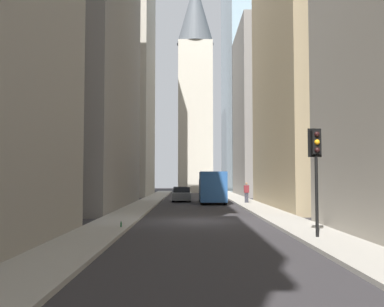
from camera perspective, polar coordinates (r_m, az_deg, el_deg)
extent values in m
plane|color=#302D30|center=(23.33, 1.30, -9.04)|extent=(135.00, 135.00, 0.00)
cube|color=#A8A399|center=(23.63, -9.81, -8.75)|extent=(90.00, 2.20, 0.14)
cube|color=#A8A399|center=(23.88, 12.28, -8.67)|extent=(90.00, 2.20, 0.14)
cube|color=#9E8966|center=(37.38, 18.03, 17.19)|extent=(16.59, 10.00, 30.59)
cube|color=gray|center=(56.07, 11.28, 5.54)|extent=(13.47, 10.00, 21.64)
cube|color=gray|center=(35.87, -16.86, 12.90)|extent=(17.55, 10.00, 24.47)
cube|color=#A8A091|center=(56.18, -10.68, 9.10)|extent=(12.64, 10.00, 28.54)
cube|color=beige|center=(65.54, 0.45, 4.85)|extent=(5.21, 5.21, 23.05)
cone|color=#474C51|center=(69.84, 0.44, 18.51)|extent=(5.73, 5.73, 10.28)
cube|color=#285699|center=(37.62, 2.79, -4.45)|extent=(4.60, 2.25, 2.60)
cube|color=#38383D|center=(40.83, 2.54, -4.84)|extent=(1.90, 2.25, 1.90)
cube|color=black|center=(40.81, 2.54, -4.00)|extent=(1.92, 2.09, 0.64)
cylinder|color=black|center=(40.92, 3.93, -5.89)|extent=(0.88, 0.28, 0.88)
cylinder|color=black|center=(40.82, 1.16, -5.90)|extent=(0.88, 0.28, 0.88)
cylinder|color=black|center=(36.34, 4.48, -6.23)|extent=(0.88, 0.28, 0.88)
cylinder|color=black|center=(36.22, 1.35, -6.25)|extent=(0.88, 0.28, 0.88)
cube|color=slate|center=(41.55, -1.38, -5.74)|extent=(4.30, 1.78, 0.70)
cube|color=black|center=(41.72, -1.38, -4.87)|extent=(2.10, 1.58, 0.54)
cylinder|color=black|center=(40.20, -0.30, -6.12)|extent=(0.64, 0.22, 0.64)
cylinder|color=black|center=(40.23, -2.54, -6.11)|extent=(0.64, 0.22, 0.64)
cylinder|color=black|center=(42.90, -0.31, -5.93)|extent=(0.64, 0.22, 0.64)
cylinder|color=black|center=(42.92, -2.40, -5.93)|extent=(0.64, 0.22, 0.64)
cylinder|color=black|center=(16.70, 16.46, -5.43)|extent=(0.12, 0.12, 3.11)
cube|color=black|center=(16.74, 16.36, 1.44)|extent=(0.28, 0.32, 0.90)
cube|color=black|center=(16.89, 16.21, 1.40)|extent=(0.03, 0.52, 1.10)
sphere|color=black|center=(16.61, 16.50, 2.52)|extent=(0.20, 0.20, 0.20)
sphere|color=orange|center=(16.58, 16.52, 1.49)|extent=(0.20, 0.20, 0.20)
sphere|color=black|center=(16.56, 16.53, 0.45)|extent=(0.20, 0.20, 0.20)
cylinder|color=#33333D|center=(37.43, 7.50, -5.92)|extent=(0.16, 0.16, 0.86)
cylinder|color=#33333D|center=(37.41, 7.24, -5.93)|extent=(0.16, 0.16, 0.86)
cube|color=maroon|center=(37.39, 7.36, -4.77)|extent=(0.26, 0.44, 0.65)
sphere|color=#936B4C|center=(37.38, 7.36, -4.04)|extent=(0.22, 0.22, 0.22)
cylinder|color=#236033|center=(19.49, -9.55, -9.46)|extent=(0.07, 0.07, 0.20)
cylinder|color=#236033|center=(19.47, -9.55, -9.06)|extent=(0.03, 0.03, 0.07)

